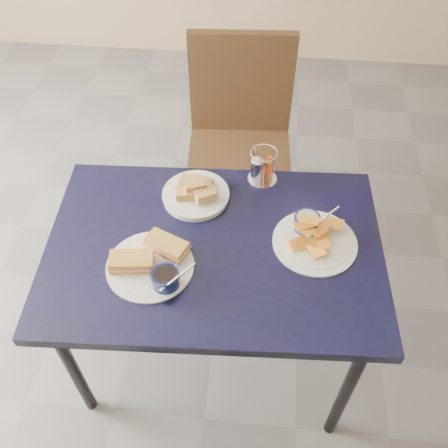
# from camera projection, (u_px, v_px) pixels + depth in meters

# --- Properties ---
(ground) EXTENTS (6.00, 6.00, 0.00)m
(ground) POSITION_uv_depth(u_px,v_px,m) (213.00, 350.00, 2.25)
(ground) COLOR #58575D
(ground) RESTS_ON ground
(dining_table) EXTENTS (1.17, 0.81, 0.75)m
(dining_table) POSITION_uv_depth(u_px,v_px,m) (214.00, 258.00, 1.74)
(dining_table) COLOR black
(dining_table) RESTS_ON ground
(chair_far) EXTENTS (0.51, 0.48, 1.01)m
(chair_far) POSITION_uv_depth(u_px,v_px,m) (241.00, 130.00, 2.35)
(chair_far) COLOR black
(chair_far) RESTS_ON ground
(sandwich_plate) EXTENTS (0.31, 0.29, 0.12)m
(sandwich_plate) POSITION_uv_depth(u_px,v_px,m) (153.00, 263.00, 1.61)
(sandwich_plate) COLOR white
(sandwich_plate) RESTS_ON dining_table
(plantain_plate) EXTENTS (0.29, 0.29, 0.12)m
(plantain_plate) POSITION_uv_depth(u_px,v_px,m) (312.00, 235.00, 1.69)
(plantain_plate) COLOR white
(plantain_plate) RESTS_ON dining_table
(bread_basket) EXTENTS (0.24, 0.24, 0.08)m
(bread_basket) POSITION_uv_depth(u_px,v_px,m) (196.00, 193.00, 1.81)
(bread_basket) COLOR white
(bread_basket) RESTS_ON dining_table
(condiment_caddy) EXTENTS (0.11, 0.11, 0.14)m
(condiment_caddy) POSITION_uv_depth(u_px,v_px,m) (262.00, 168.00, 1.85)
(condiment_caddy) COLOR silver
(condiment_caddy) RESTS_ON dining_table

